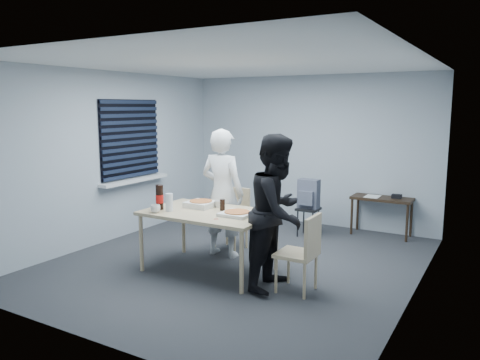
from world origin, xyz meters
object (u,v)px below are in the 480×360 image
Objects in this scene: chair_far at (234,214)px; person_black at (278,212)px; dining_table at (209,216)px; stool at (308,215)px; chair_right at (304,248)px; mug_a at (155,209)px; soda_bottle at (160,198)px; backpack at (308,194)px; side_table at (382,202)px; person_white at (222,193)px; mug_b at (218,204)px.

person_black reaches higher than chair_far.
dining_table is 3.41× the size of stool.
dining_table is 1.33m from chair_right.
mug_a is at bearing -144.16° from dining_table.
mug_a is (-1.84, -0.32, 0.31)m from chair_right.
chair_right is 7.24× the size of mug_a.
chair_far is 1.32m from soda_bottle.
dining_table is 2.17m from backpack.
chair_right is at bearing -91.59° from person_black.
chair_far is 1.43m from mug_a.
chair_right is 0.94× the size of side_table.
backpack is (-0.49, 2.17, -0.20)m from person_black.
dining_table is 1.00m from person_black.
chair_far is 2.46m from side_table.
person_white is 0.94m from soda_bottle.
mug_b is at bearing -74.56° from chair_far.
person_black reaches higher than mug_a.
person_black reaches higher than dining_table.
mug_a is 0.21m from soda_bottle.
side_table is at bearing 49.15° from backpack.
stool is 4.63× the size of mug_b.
mug_b is at bearing 166.89° from chair_right.
mug_a is (-0.53, -0.38, 0.11)m from dining_table.
chair_far is 8.90× the size of mug_b.
mug_a reaches higher than dining_table.
person_black reaches higher than soda_bottle.
side_table is (0.51, 2.80, -0.33)m from person_black.
person_black is at bearing 150.02° from person_white.
mug_a reaches higher than side_table.
person_white is 17.70× the size of mug_b.
side_table is at bearing 57.08° from mug_a.
person_white is at bearing 70.87° from mug_a.
soda_bottle is at bearing 96.00° from person_black.
chair_right reaches higher than side_table.
person_black is 3.82× the size of backpack.
soda_bottle is at bearing -97.95° from backpack.
person_white reaches higher than soda_bottle.
chair_right is 1.92× the size of backpack.
person_black is 1.59m from soda_bottle.
soda_bottle is (-0.58, -0.47, 0.11)m from mug_b.
stool is at bearing 58.26° from chair_far.
mug_b reaches higher than stool.
backpack is at bearing 74.86° from mug_b.
chair_right reaches higher than mug_b.
dining_table is 0.67m from mug_a.
backpack is 2.58m from soda_bottle.
person_white reaches higher than side_table.
stool is (0.67, 1.51, -0.53)m from person_white.
stool is at bearing 110.60° from chair_right.
mug_b is 0.32× the size of soda_bottle.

